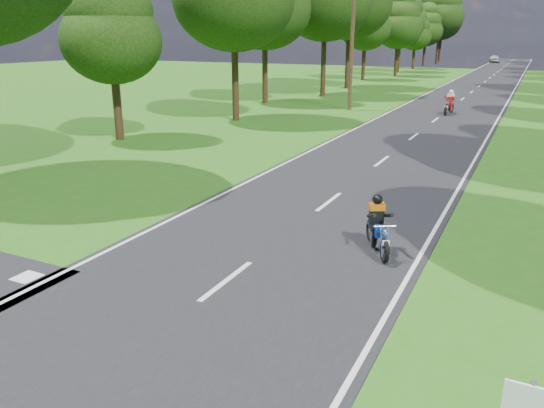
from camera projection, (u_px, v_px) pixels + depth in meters
The scene contains 8 objects.
ground at pixel (167, 327), 9.14m from camera, with size 160.00×160.00×0.00m, color #276316.
main_road at pixel (479, 86), 51.86m from camera, with size 7.00×140.00×0.02m, color black.
road_markings at pixel (475, 88), 50.31m from camera, with size 7.40×140.00×0.01m.
treeline at pixel (512, 2), 57.34m from camera, with size 40.00×115.35×14.78m.
telegraph_pole at pixel (352, 47), 34.35m from camera, with size 1.20×0.26×8.00m.
rider_near_blue at pixel (378, 224), 12.13m from camera, with size 0.53×1.59×1.32m, color navy, non-canonical shape.
rider_far_red at pixel (450, 102), 33.38m from camera, with size 0.61×1.82×1.52m, color #9A120B, non-canonical shape.
distant_car at pixel (494, 59), 96.26m from camera, with size 1.62×4.02×1.37m, color silver.
Camera 1 is at (5.19, -6.42, 4.81)m, focal length 35.00 mm.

